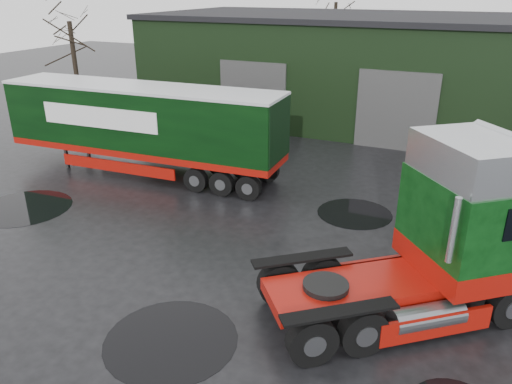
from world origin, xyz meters
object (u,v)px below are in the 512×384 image
(hero_tractor, at_px, (398,234))
(tree_back_a, at_px, (335,27))
(trailer_left, at_px, (143,131))
(tree_left, at_px, (73,51))
(warehouse, at_px, (416,71))

(hero_tractor, relative_size, tree_back_a, 0.79)
(trailer_left, relative_size, tree_left, 1.52)
(hero_tractor, bearing_deg, tree_left, -159.31)
(warehouse, xyz_separation_m, tree_left, (-19.00, -8.00, 1.09))
(trailer_left, relative_size, tree_back_a, 1.36)
(warehouse, height_order, tree_left, tree_left)
(tree_back_a, bearing_deg, warehouse, -51.34)
(tree_back_a, bearing_deg, trailer_left, -93.53)
(warehouse, relative_size, tree_back_a, 3.41)
(trailer_left, height_order, tree_back_a, tree_back_a)
(warehouse, distance_m, hero_tractor, 20.55)
(warehouse, height_order, trailer_left, warehouse)
(warehouse, relative_size, trailer_left, 2.51)
(warehouse, height_order, tree_back_a, tree_back_a)
(trailer_left, xyz_separation_m, tree_left, (-9.50, 6.34, 2.25))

